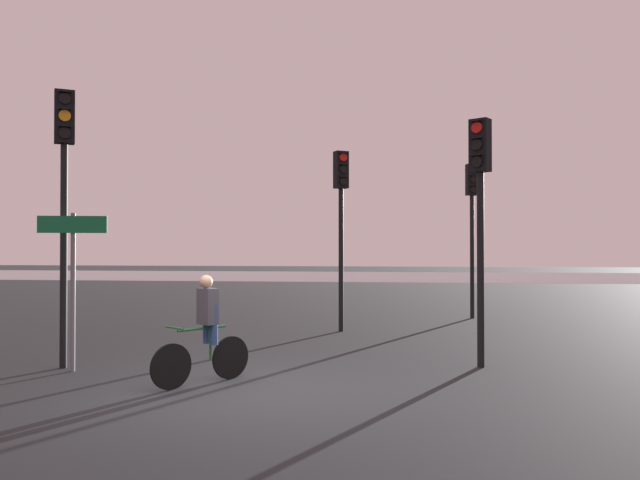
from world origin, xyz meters
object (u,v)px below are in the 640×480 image
(traffic_light_far_right, at_px, (472,211))
(traffic_light_near_right, at_px, (480,194))
(traffic_light_center, at_px, (341,206))
(direction_sign_post, at_px, (73,268))
(traffic_light_near_left, at_px, (64,176))
(cyclist, at_px, (206,329))

(traffic_light_far_right, height_order, traffic_light_near_right, traffic_light_far_right)
(traffic_light_center, height_order, traffic_light_near_right, traffic_light_center)
(traffic_light_near_right, distance_m, direction_sign_post, 6.91)
(traffic_light_near_left, distance_m, traffic_light_far_right, 11.48)
(cyclist, bearing_deg, traffic_light_near_left, 20.43)
(traffic_light_near_left, relative_size, traffic_light_center, 1.07)
(traffic_light_near_left, relative_size, traffic_light_near_right, 1.11)
(traffic_light_near_left, xyz_separation_m, traffic_light_near_right, (7.00, 0.94, -0.30))
(traffic_light_near_left, xyz_separation_m, traffic_light_center, (4.25, 5.17, -0.20))
(direction_sign_post, bearing_deg, traffic_light_center, -139.68)
(traffic_light_near_left, bearing_deg, cyclist, 130.74)
(traffic_light_near_left, relative_size, traffic_light_far_right, 1.06)
(traffic_light_center, xyz_separation_m, direction_sign_post, (-3.94, -5.44, -1.35))
(traffic_light_near_left, relative_size, cyclist, 2.90)
(direction_sign_post, bearing_deg, traffic_light_near_right, 176.42)
(traffic_light_far_right, distance_m, direction_sign_post, 11.56)
(traffic_light_center, bearing_deg, cyclist, 45.87)
(traffic_light_near_left, distance_m, cyclist, 3.77)
(traffic_light_near_left, xyz_separation_m, cyclist, (2.75, -0.88, -2.43))
(traffic_light_center, xyz_separation_m, traffic_light_near_right, (2.76, -4.24, -0.10))
(traffic_light_near_right, bearing_deg, cyclist, 54.23)
(traffic_light_near_left, xyz_separation_m, traffic_light_far_right, (7.75, 8.46, -0.16))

